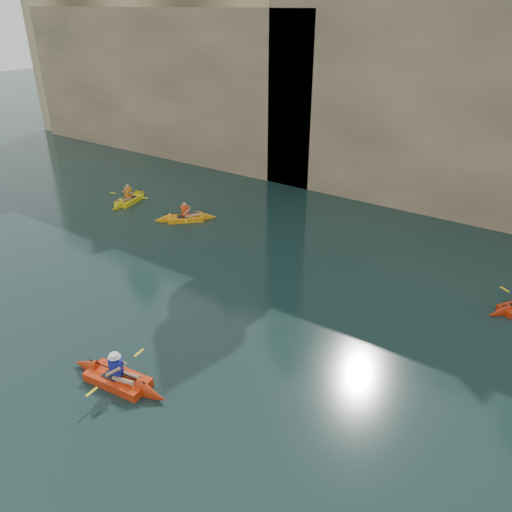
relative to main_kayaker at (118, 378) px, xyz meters
The scene contains 9 objects.
ground 3.91m from the main_kayaker, 41.36° to the right, with size 160.00×160.00×0.00m, color black.
cliff 28.18m from the main_kayaker, 83.89° to the left, with size 70.00×16.00×12.00m, color tan.
cliff_slab_west 26.80m from the main_kayaker, 130.45° to the left, with size 26.00×2.40×10.56m, color tan.
cliff_slab_center 21.34m from the main_kayaker, 76.16° to the left, with size 24.00×2.40×11.40m, color tan.
sea_cave_west 24.61m from the main_kayaker, 127.88° to the left, with size 4.50×1.00×4.00m, color black.
sea_cave_center 19.45m from the main_kayaker, 93.15° to the left, with size 3.50×1.00×3.20m, color black.
main_kayaker is the anchor object (origin of this frame).
kayaker_orange 12.80m from the main_kayaker, 122.85° to the left, with size 2.93×2.88×1.27m.
kayaker_yellow 15.86m from the main_kayaker, 136.43° to the left, with size 2.56×3.35×1.34m.
Camera 1 is at (7.30, -4.73, 10.39)m, focal length 35.00 mm.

